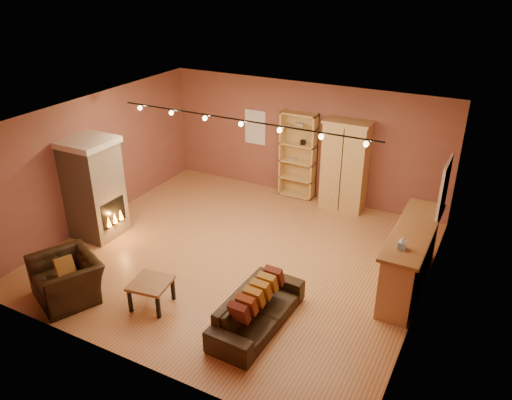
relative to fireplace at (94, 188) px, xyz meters
The scene contains 16 objects.
floor 3.28m from the fireplace, 11.16° to the left, with size 7.00×7.00×0.00m, color #A36739.
ceiling 3.55m from the fireplace, 11.16° to the left, with size 7.00×7.00×0.00m, color brown.
back_wall 4.92m from the fireplace, 51.69° to the left, with size 7.00×0.02×2.80m, color brown.
left_wall 0.83m from the fireplace, 127.41° to the left, with size 0.02×6.50×2.80m, color brown.
right_wall 6.58m from the fireplace, ahead, with size 0.02×6.50×2.80m, color brown.
fireplace is the anchor object (origin of this frame).
back_window 4.24m from the fireplace, 65.55° to the left, with size 0.56×0.04×0.86m, color white.
bookcase 4.78m from the fireplace, 51.48° to the left, with size 0.87×0.34×2.12m.
armoire 5.51m from the fireplace, 40.55° to the left, with size 1.05×0.60×2.13m.
bar_counter 6.35m from the fireplace, ahead, with size 0.65×2.46×1.18m.
tissue_box 6.20m from the fireplace, ahead, with size 0.12×0.12×0.21m.
right_window 6.84m from the fireplace, 17.08° to the left, with size 0.05×0.90×1.00m, color white.
loveseat 4.54m from the fireplace, 13.86° to the right, with size 0.65×1.98×0.80m.
armchair 2.31m from the fireplace, 59.93° to the right, with size 1.36×1.16×1.00m.
coffee_table 3.01m from the fireplace, 29.81° to the right, with size 0.72×0.72×0.48m.
track_rail 3.54m from the fireplace, 14.74° to the left, with size 5.20×0.09×0.13m.
Camera 1 is at (4.25, -7.32, 5.32)m, focal length 35.00 mm.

